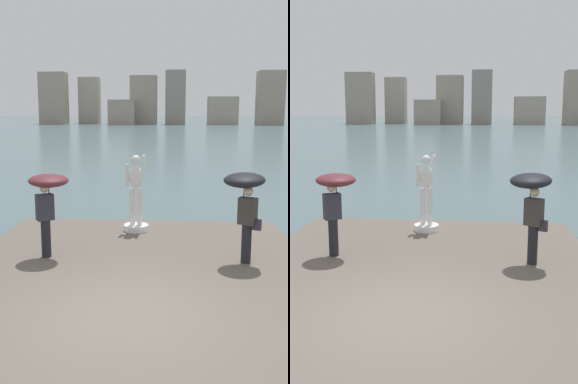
# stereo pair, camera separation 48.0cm
# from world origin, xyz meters

# --- Properties ---
(ground_plane) EXTENTS (400.00, 400.00, 0.00)m
(ground_plane) POSITION_xyz_m (0.00, 40.00, 0.00)
(ground_plane) COLOR #4C666B
(pier) EXTENTS (7.70, 9.63, 0.40)m
(pier) POSITION_xyz_m (0.00, 1.82, 0.20)
(pier) COLOR #60564C
(pier) RESTS_ON ground
(statue_white_figure) EXTENTS (0.70, 0.91, 2.18)m
(statue_white_figure) POSITION_xyz_m (-0.24, 5.38, 1.24)
(statue_white_figure) COLOR white
(statue_white_figure) RESTS_ON pier
(onlooker_left) EXTENTS (1.28, 1.28, 1.94)m
(onlooker_left) POSITION_xyz_m (-2.08, 2.99, 1.91)
(onlooker_left) COLOR black
(onlooker_left) RESTS_ON pier
(onlooker_right) EXTENTS (1.26, 1.27, 2.04)m
(onlooker_right) POSITION_xyz_m (2.38, 2.86, 1.96)
(onlooker_right) COLOR black
(onlooker_right) RESTS_ON pier
(distant_skyline) EXTENTS (72.15, 12.46, 13.41)m
(distant_skyline) POSITION_xyz_m (2.22, 111.32, 5.78)
(distant_skyline) COLOR gray
(distant_skyline) RESTS_ON ground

